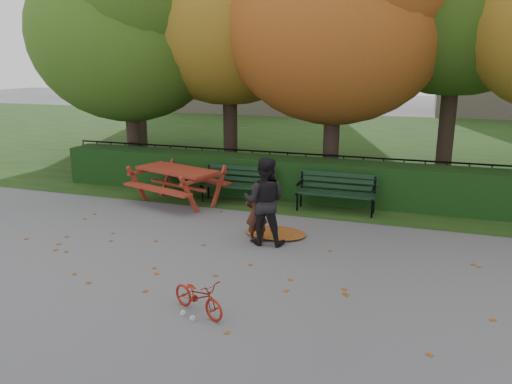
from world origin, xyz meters
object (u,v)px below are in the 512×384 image
(tree_a, at_px, (132,19))
(adult, at_px, (265,201))
(picnic_table, at_px, (177,176))
(bicycle, at_px, (198,296))
(tree_c, at_px, (348,1))
(bench_left, at_px, (239,181))
(bench_right, at_px, (336,189))
(child, at_px, (256,213))

(tree_a, height_order, adult, tree_a)
(picnic_table, bearing_deg, bicycle, -42.10)
(tree_a, bearing_deg, tree_c, 3.65)
(bicycle, bearing_deg, picnic_table, 54.30)
(bench_left, distance_m, bench_right, 2.40)
(bench_right, distance_m, picnic_table, 3.81)
(tree_c, xyz_separation_m, child, (-0.84, -4.75, -4.24))
(bicycle, bearing_deg, tree_c, 19.08)
(bench_left, distance_m, child, 2.81)
(tree_c, height_order, child, tree_c)
(bench_left, height_order, adult, adult)
(tree_c, bearing_deg, picnic_table, -140.89)
(tree_a, xyz_separation_m, bench_right, (6.29, -1.88, -4.00))
(picnic_table, bearing_deg, adult, -16.70)
(tree_c, bearing_deg, bench_right, -83.30)
(tree_c, xyz_separation_m, bench_right, (0.27, -2.26, -4.30))
(adult, height_order, bicycle, adult)
(tree_c, distance_m, bench_left, 5.31)
(child, relative_size, adult, 0.69)
(tree_c, xyz_separation_m, adult, (-0.67, -4.80, -3.99))
(tree_c, distance_m, bicycle, 8.97)
(bench_left, xyz_separation_m, child, (1.29, -2.49, 0.06))
(tree_c, height_order, adult, tree_c)
(bench_right, bearing_deg, child, -113.94)
(tree_a, bearing_deg, bench_right, -16.61)
(bench_right, relative_size, picnic_table, 0.74)
(tree_a, distance_m, bicycle, 9.99)
(tree_a, height_order, child, tree_a)
(bench_left, bearing_deg, child, -62.54)
(tree_c, relative_size, picnic_table, 3.29)
(child, distance_m, bicycle, 2.96)
(tree_a, relative_size, bench_left, 4.16)
(bench_left, bearing_deg, picnic_table, -156.82)
(tree_a, distance_m, adult, 7.86)
(picnic_table, xyz_separation_m, bicycle, (2.80, -4.84, -0.42))
(tree_c, height_order, bench_right, tree_c)
(bench_left, height_order, child, child)
(tree_c, relative_size, bench_left, 4.44)
(tree_c, height_order, picnic_table, tree_c)
(tree_a, height_order, picnic_table, tree_a)
(tree_a, relative_size, bench_right, 4.16)
(tree_a, xyz_separation_m, picnic_table, (2.52, -2.46, -3.84))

